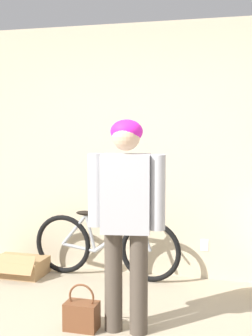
# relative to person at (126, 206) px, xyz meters

# --- Properties ---
(wall_back) EXTENTS (8.00, 0.07, 2.60)m
(wall_back) POSITION_rel_person_xyz_m (-0.10, 1.42, 0.33)
(wall_back) COLOR beige
(wall_back) RESTS_ON ground_plane
(person) EXTENTS (0.59, 0.30, 1.61)m
(person) POSITION_rel_person_xyz_m (0.00, 0.00, 0.00)
(person) COLOR #4C4238
(person) RESTS_ON ground_plane
(bicycle) EXTENTS (1.58, 0.46, 0.69)m
(bicycle) POSITION_rel_person_xyz_m (-0.54, 1.17, -0.63)
(bicycle) COLOR black
(bicycle) RESTS_ON ground_plane
(handbag) EXTENTS (0.25, 0.16, 0.36)m
(handbag) POSITION_rel_person_xyz_m (-0.34, -0.06, -0.85)
(handbag) COLOR brown
(handbag) RESTS_ON ground_plane
(cardboard_box) EXTENTS (0.54, 0.44, 0.25)m
(cardboard_box) POSITION_rel_person_xyz_m (-1.43, 1.00, -0.88)
(cardboard_box) COLOR #A87F51
(cardboard_box) RESTS_ON ground_plane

